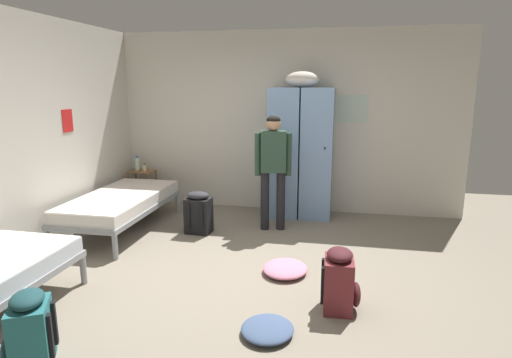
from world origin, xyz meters
The scene contains 13 objects.
ground_plane centered at (0.00, 0.00, 0.00)m, with size 8.08×8.08×0.00m, color gray.
room_backdrop centered at (-1.24, 1.27, 1.33)m, with size 5.17×4.94×2.67m.
locker_bank centered at (0.27, 2.16, 0.97)m, with size 0.90×0.55×2.07m.
shelf_unit centered at (-2.23, 2.17, 0.35)m, with size 0.38×0.30×0.57m.
bed_left_rear centered at (-1.98, 1.02, 0.38)m, with size 0.90×1.90×0.49m.
person_traveler centered at (-0.02, 1.46, 0.91)m, with size 0.47×0.25×1.51m.
water_bottle centered at (-2.31, 2.19, 0.67)m, with size 0.07×0.07×0.23m.
lotion_bottle centered at (-2.16, 2.13, 0.62)m, with size 0.05×0.05×0.13m.
backpack_black centered at (-0.94, 1.14, 0.26)m, with size 0.33×0.35×0.55m.
backpack_teal centered at (-1.17, -1.70, 0.26)m, with size 0.41×0.40×0.55m.
backpack_maroon centered at (0.88, -0.50, 0.26)m, with size 0.35×0.33×0.55m.
clothes_pile_pink centered at (0.33, 0.13, 0.05)m, with size 0.45×0.51×0.09m.
clothes_pile_denim centered at (0.34, -0.99, 0.04)m, with size 0.41×0.44×0.09m.
Camera 1 is at (0.85, -3.95, 1.90)m, focal length 30.18 mm.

